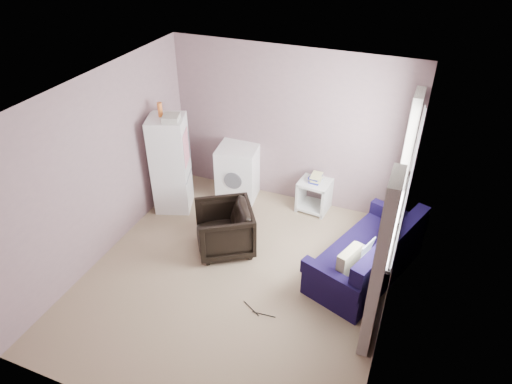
% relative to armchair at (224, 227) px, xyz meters
% --- Properties ---
extents(room, '(3.84, 4.24, 2.54)m').
position_rel_armchair_xyz_m(room, '(0.40, -0.48, 0.87)').
color(room, '#9A8265').
rests_on(room, ground).
extents(armchair, '(1.00, 1.01, 0.77)m').
position_rel_armchair_xyz_m(armchair, '(0.00, 0.00, 0.00)').
color(armchair, black).
rests_on(armchair, ground).
extents(fridge, '(0.68, 0.68, 1.76)m').
position_rel_armchair_xyz_m(fridge, '(-1.21, 0.67, 0.40)').
color(fridge, white).
rests_on(fridge, ground).
extents(washing_machine, '(0.70, 0.70, 0.89)m').
position_rel_armchair_xyz_m(washing_machine, '(-0.39, 1.37, 0.08)').
color(washing_machine, white).
rests_on(washing_machine, ground).
extents(side_table, '(0.51, 0.51, 0.64)m').
position_rel_armchair_xyz_m(side_table, '(0.90, 1.43, -0.09)').
color(side_table, silver).
rests_on(side_table, ground).
extents(sofa, '(1.37, 1.96, 0.80)m').
position_rel_armchair_xyz_m(sofa, '(1.97, 0.22, -0.09)').
color(sofa, black).
rests_on(sofa, ground).
extents(window_dressing, '(0.17, 2.62, 2.18)m').
position_rel_armchair_xyz_m(window_dressing, '(2.16, 0.22, 0.72)').
color(window_dressing, white).
rests_on(window_dressing, ground).
extents(floor_cables, '(0.45, 0.16, 0.01)m').
position_rel_armchair_xyz_m(floor_cables, '(0.87, -0.93, -0.38)').
color(floor_cables, black).
rests_on(floor_cables, ground).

